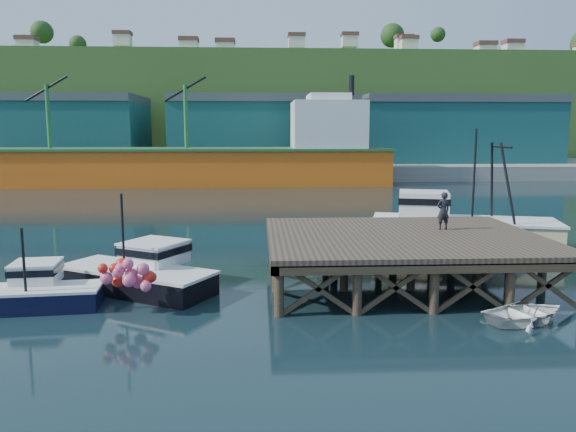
{
  "coord_description": "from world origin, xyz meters",
  "views": [
    {
      "loc": [
        -0.91,
        -24.33,
        6.62
      ],
      "look_at": [
        0.48,
        2.0,
        2.68
      ],
      "focal_mm": 35.0,
      "sensor_mm": 36.0,
      "label": 1
    }
  ],
  "objects": [
    {
      "name": "ground",
      "position": [
        0.0,
        0.0,
        0.0
      ],
      "size": [
        300.0,
        300.0,
        0.0
      ],
      "primitive_type": "plane",
      "color": "black",
      "rests_on": "ground"
    },
    {
      "name": "hillside",
      "position": [
        0.0,
        100.0,
        11.0
      ],
      "size": [
        220.0,
        50.0,
        22.0
      ],
      "primitive_type": "cube",
      "color": "#2D511E",
      "rests_on": "ground"
    },
    {
      "name": "far_quay",
      "position": [
        0.0,
        70.0,
        1.0
      ],
      "size": [
        160.0,
        40.0,
        2.0
      ],
      "primitive_type": "cube",
      "color": "gray",
      "rests_on": "ground"
    },
    {
      "name": "boat_black",
      "position": [
        -5.9,
        -0.94,
        0.77
      ],
      "size": [
        7.15,
        6.16,
        4.2
      ],
      "rotation": [
        0.0,
        0.0,
        -0.52
      ],
      "color": "black",
      "rests_on": "ground"
    },
    {
      "name": "warehouse_left",
      "position": [
        -35.0,
        65.0,
        6.5
      ],
      "size": [
        32.0,
        16.0,
        9.0
      ],
      "primitive_type": "cube",
      "color": "#174A4B",
      "rests_on": "far_quay"
    },
    {
      "name": "trawler",
      "position": [
        10.5,
        6.5,
        1.41
      ],
      "size": [
        10.79,
        6.11,
        6.83
      ],
      "rotation": [
        0.0,
        0.0,
        -0.26
      ],
      "color": "beige",
      "rests_on": "ground"
    },
    {
      "name": "warehouse_mid",
      "position": [
        0.0,
        65.0,
        6.5
      ],
      "size": [
        28.0,
        16.0,
        9.0
      ],
      "primitive_type": "cube",
      "color": "#174A4B",
      "rests_on": "far_quay"
    },
    {
      "name": "dinghy",
      "position": [
        8.49,
        -5.8,
        0.33
      ],
      "size": [
        3.77,
        3.22,
        0.66
      ],
      "primitive_type": "imported",
      "rotation": [
        0.0,
        0.0,
        1.92
      ],
      "color": "white",
      "rests_on": "ground"
    },
    {
      "name": "boat_navy",
      "position": [
        -9.55,
        -3.19,
        0.64
      ],
      "size": [
        5.28,
        3.02,
        3.2
      ],
      "rotation": [
        0.0,
        0.0,
        0.1
      ],
      "color": "black",
      "rests_on": "ground"
    },
    {
      "name": "cargo_ship",
      "position": [
        -8.46,
        48.0,
        3.31
      ],
      "size": [
        55.5,
        10.0,
        13.75
      ],
      "color": "orange",
      "rests_on": "ground"
    },
    {
      "name": "wharf",
      "position": [
        5.5,
        -0.19,
        1.94
      ],
      "size": [
        12.0,
        10.0,
        2.62
      ],
      "color": "brown",
      "rests_on": "ground"
    },
    {
      "name": "dockworker",
      "position": [
        7.68,
        1.12,
        3.0
      ],
      "size": [
        0.71,
        0.54,
        1.75
      ],
      "primitive_type": "imported",
      "rotation": [
        0.0,
        0.0,
        3.35
      ],
      "color": "black",
      "rests_on": "wharf"
    },
    {
      "name": "warehouse_right",
      "position": [
        30.0,
        65.0,
        6.5
      ],
      "size": [
        30.0,
        16.0,
        9.0
      ],
      "primitive_type": "cube",
      "color": "#174A4B",
      "rests_on": "far_quay"
    }
  ]
}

